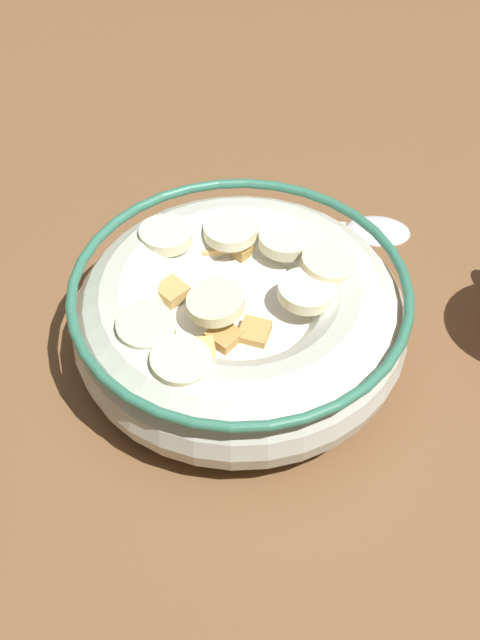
% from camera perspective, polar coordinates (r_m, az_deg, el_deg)
% --- Properties ---
extents(ground_plane, '(1.16, 1.16, 0.02)m').
position_cam_1_polar(ground_plane, '(0.53, -0.00, -2.94)').
color(ground_plane, brown).
extents(cereal_bowl, '(0.20, 0.20, 0.06)m').
position_cam_1_polar(cereal_bowl, '(0.49, -0.02, 0.18)').
color(cereal_bowl, beige).
rests_on(cereal_bowl, ground_plane).
extents(spoon, '(0.08, 0.14, 0.01)m').
position_cam_1_polar(spoon, '(0.60, 7.68, 6.30)').
color(spoon, silver).
rests_on(spoon, ground_plane).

